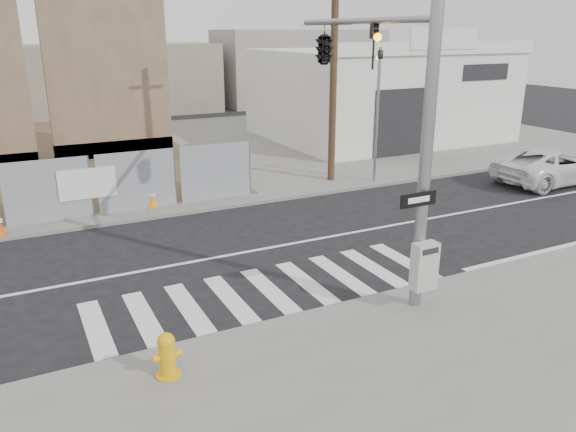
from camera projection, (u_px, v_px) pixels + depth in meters
name	position (u px, v px, depth m)	size (l,w,h in m)	color
ground	(231.00, 255.00, 15.55)	(100.00, 100.00, 0.00)	black
sidewalk_far	(127.00, 157.00, 27.40)	(50.00, 20.00, 0.12)	slate
signal_pole	(354.00, 80.00, 13.38)	(0.96, 5.87, 7.00)	gray
far_signal_pole	(378.00, 96.00, 21.77)	(0.16, 0.20, 5.60)	gray
concrete_wall_right	(109.00, 88.00, 26.21)	(5.50, 1.30, 8.00)	brown
auto_shop	(378.00, 93.00, 31.73)	(12.00, 10.20, 5.95)	silver
utility_pole_right	(334.00, 50.00, 21.35)	(1.60, 0.28, 10.00)	#483621
fire_hydrant	(167.00, 355.00, 9.77)	(0.52, 0.48, 0.84)	#E6A10C
suv	(554.00, 166.00, 22.69)	(2.39, 5.18, 1.44)	white
traffic_cone_d	(152.00, 198.00, 19.27)	(0.36, 0.36, 0.66)	orange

